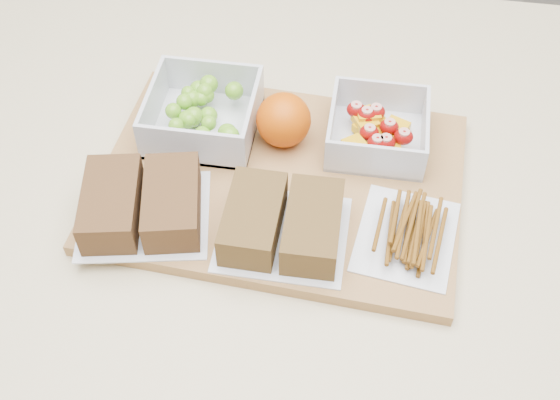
# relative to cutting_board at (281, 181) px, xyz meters

# --- Properties ---
(counter) EXTENTS (1.20, 0.90, 0.90)m
(counter) POSITION_rel_cutting_board_xyz_m (-0.01, -0.02, -0.46)
(counter) COLOR beige
(counter) RESTS_ON ground
(cutting_board) EXTENTS (0.44, 0.32, 0.02)m
(cutting_board) POSITION_rel_cutting_board_xyz_m (0.00, 0.00, 0.00)
(cutting_board) COLOR #A37543
(cutting_board) RESTS_ON counter
(grape_container) EXTENTS (0.13, 0.13, 0.06)m
(grape_container) POSITION_rel_cutting_board_xyz_m (-0.11, 0.07, 0.03)
(grape_container) COLOR silver
(grape_container) RESTS_ON cutting_board
(fruit_container) EXTENTS (0.12, 0.12, 0.05)m
(fruit_container) POSITION_rel_cutting_board_xyz_m (0.11, 0.07, 0.03)
(fruit_container) COLOR silver
(fruit_container) RESTS_ON cutting_board
(orange) EXTENTS (0.07, 0.07, 0.07)m
(orange) POSITION_rel_cutting_board_xyz_m (-0.01, 0.06, 0.04)
(orange) COLOR #CC4E04
(orange) RESTS_ON cutting_board
(sandwich_bag_left) EXTENTS (0.16, 0.15, 0.04)m
(sandwich_bag_left) POSITION_rel_cutting_board_xyz_m (-0.14, -0.08, 0.03)
(sandwich_bag_left) COLOR silver
(sandwich_bag_left) RESTS_ON cutting_board
(sandwich_bag_center) EXTENTS (0.14, 0.13, 0.04)m
(sandwich_bag_center) POSITION_rel_cutting_board_xyz_m (0.02, -0.08, 0.03)
(sandwich_bag_center) COLOR silver
(sandwich_bag_center) RESTS_ON cutting_board
(pretzel_bag) EXTENTS (0.12, 0.14, 0.03)m
(pretzel_bag) POSITION_rel_cutting_board_xyz_m (0.15, -0.07, 0.02)
(pretzel_bag) COLOR silver
(pretzel_bag) RESTS_ON cutting_board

